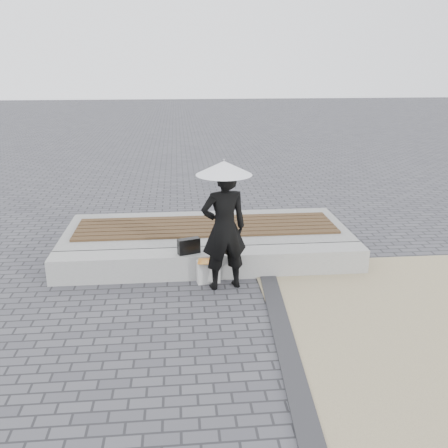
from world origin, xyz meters
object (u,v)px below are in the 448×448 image
Objects in this scene: seating_ledge at (211,263)px; parasol at (224,168)px; handbag at (189,246)px; woman at (224,228)px; canvas_tote at (208,271)px.

parasol reaches higher than seating_ledge.
woman is at bearing -57.69° from handbag.
parasol is 1.46m from handbag.
handbag is 0.50m from canvas_tote.
seating_ledge is 2.68× the size of woman.
parasol is (0.16, -0.47, 1.63)m from seating_ledge.
seating_ledge reaches higher than canvas_tote.
canvas_tote is at bearing -50.26° from woman.
canvas_tote is (-0.22, 0.18, -1.64)m from parasol.
parasol reaches higher than canvas_tote.
seating_ledge is 0.89m from woman.
canvas_tote is at bearing 141.41° from parasol.
woman is at bearing 180.00° from parasol.
canvas_tote is (-0.06, -0.29, -0.02)m from seating_ledge.
parasol is at bearing 168.33° from woman.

